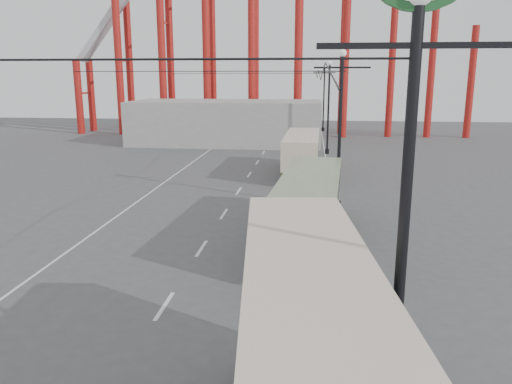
# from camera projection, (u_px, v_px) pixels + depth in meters

# --- Properties ---
(ground) EXTENTS (160.00, 160.00, 0.00)m
(ground) POSITION_uv_depth(u_px,v_px,m) (158.00, 374.00, 13.41)
(ground) COLOR #48484B
(ground) RESTS_ON ground
(road_markings) EXTENTS (12.52, 120.00, 0.01)m
(road_markings) POSITION_uv_depth(u_px,v_px,m) (236.00, 199.00, 32.57)
(road_markings) COLOR silver
(road_markings) RESTS_ON ground
(lamp_post_near) EXTENTS (3.20, 0.44, 10.80)m
(lamp_post_near) POSITION_uv_depth(u_px,v_px,m) (414.00, 74.00, 8.12)
(lamp_post_near) COLOR black
(lamp_post_near) RESTS_ON ground
(lamp_post_mid) EXTENTS (3.20, 0.44, 9.32)m
(lamp_post_mid) POSITION_uv_depth(u_px,v_px,m) (340.00, 131.00, 29.17)
(lamp_post_mid) COLOR black
(lamp_post_mid) RESTS_ON ground
(lamp_post_far) EXTENTS (3.20, 0.44, 9.32)m
(lamp_post_far) POSITION_uv_depth(u_px,v_px,m) (328.00, 108.00, 50.46)
(lamp_post_far) COLOR black
(lamp_post_far) RESTS_ON ground
(lamp_post_distant) EXTENTS (3.20, 0.44, 9.32)m
(lamp_post_distant) POSITION_uv_depth(u_px,v_px,m) (324.00, 99.00, 71.76)
(lamp_post_distant) COLOR black
(lamp_post_distant) RESTS_ON ground
(fairground_shed) EXTENTS (22.00, 10.00, 5.00)m
(fairground_shed) POSITION_uv_depth(u_px,v_px,m) (227.00, 122.00, 58.98)
(fairground_shed) COLOR gray
(fairground_shed) RESTS_ON ground
(double_decker_bus) EXTENTS (3.11, 9.04, 4.76)m
(double_decker_bus) POSITION_uv_depth(u_px,v_px,m) (307.00, 367.00, 9.07)
(double_decker_bus) COLOR #323C20
(double_decker_bus) RESTS_ON ground
(single_decker_green) EXTENTS (3.49, 11.76, 3.28)m
(single_decker_green) POSITION_uv_depth(u_px,v_px,m) (309.00, 206.00, 23.46)
(single_decker_green) COLOR gray
(single_decker_green) RESTS_ON ground
(single_decker_cream) EXTENTS (2.84, 10.58, 3.28)m
(single_decker_cream) POSITION_uv_depth(u_px,v_px,m) (302.00, 152.00, 40.29)
(single_decker_cream) COLOR beige
(single_decker_cream) RESTS_ON ground
(pedestrian) EXTENTS (0.78, 0.61, 1.88)m
(pedestrian) POSITION_uv_depth(u_px,v_px,m) (283.00, 244.00, 20.99)
(pedestrian) COLOR black
(pedestrian) RESTS_ON ground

